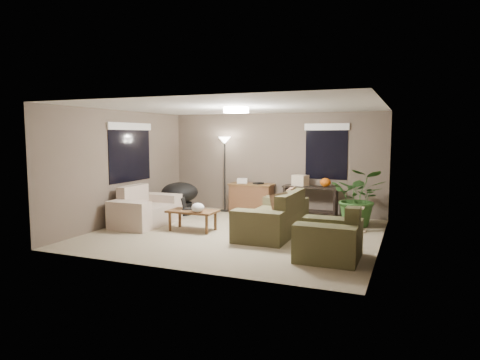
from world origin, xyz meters
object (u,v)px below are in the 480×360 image
at_px(armchair, 330,240).
at_px(coffee_table, 193,213).
at_px(cat_scratching_post, 358,221).
at_px(papasan_chair, 180,196).
at_px(main_sofa, 275,219).
at_px(houseplant, 359,204).
at_px(loveseat, 145,211).
at_px(desk, 251,198).
at_px(floor_lamp, 225,149).
at_px(console_table, 310,199).

height_order(armchair, coffee_table, armchair).
xyz_separation_m(coffee_table, cat_scratching_post, (3.16, 1.20, -0.14)).
bearing_deg(papasan_chair, coffee_table, -51.97).
distance_m(main_sofa, houseplant, 1.99).
relative_size(papasan_chair, houseplant, 0.77).
bearing_deg(loveseat, cat_scratching_post, 13.40).
distance_m(coffee_table, cat_scratching_post, 3.38).
bearing_deg(main_sofa, desk, 122.64).
relative_size(main_sofa, desk, 2.00).
bearing_deg(floor_lamp, houseplant, -10.01).
height_order(armchair, console_table, armchair).
height_order(coffee_table, floor_lamp, floor_lamp).
xyz_separation_m(loveseat, console_table, (3.18, 2.17, 0.14)).
distance_m(loveseat, coffee_table, 1.27).
bearing_deg(coffee_table, houseplant, 29.05).
xyz_separation_m(main_sofa, console_table, (0.28, 1.92, 0.14)).
bearing_deg(papasan_chair, main_sofa, -21.11).
bearing_deg(console_table, floor_lamp, 179.51).
bearing_deg(coffee_table, main_sofa, 13.56).
bearing_deg(console_table, coffee_table, -129.70).
bearing_deg(main_sofa, loveseat, -175.03).
relative_size(main_sofa, cat_scratching_post, 4.40).
bearing_deg(cat_scratching_post, houseplant, 95.69).
bearing_deg(floor_lamp, main_sofa, -44.60).
bearing_deg(armchair, floor_lamp, 134.92).
relative_size(desk, floor_lamp, 0.58).
bearing_deg(main_sofa, console_table, 81.82).
bearing_deg(houseplant, main_sofa, -137.76).
bearing_deg(cat_scratching_post, papasan_chair, 176.29).
relative_size(loveseat, console_table, 1.23).
distance_m(main_sofa, armchair, 1.92).
height_order(coffee_table, desk, desk).
height_order(papasan_chair, cat_scratching_post, papasan_chair).
height_order(armchair, cat_scratching_post, armchair).
relative_size(houseplant, cat_scratching_post, 2.50).
height_order(main_sofa, coffee_table, main_sofa).
bearing_deg(armchair, loveseat, 165.18).
relative_size(console_table, papasan_chair, 1.35).
distance_m(main_sofa, coffee_table, 1.69).
xyz_separation_m(desk, console_table, (1.49, 0.02, 0.06)).
xyz_separation_m(coffee_table, houseplant, (3.11, 1.73, 0.13)).
distance_m(main_sofa, papasan_chair, 3.01).
bearing_deg(console_table, main_sofa, -98.18).
bearing_deg(main_sofa, coffee_table, -166.44).
height_order(desk, floor_lamp, floor_lamp).
relative_size(console_table, floor_lamp, 0.68).
height_order(papasan_chair, houseplant, houseplant).
bearing_deg(floor_lamp, desk, -3.30).
bearing_deg(coffee_table, console_table, 50.30).
height_order(main_sofa, desk, main_sofa).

